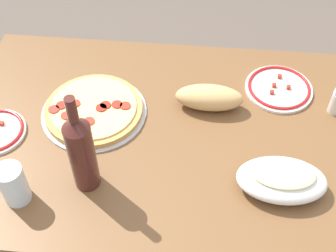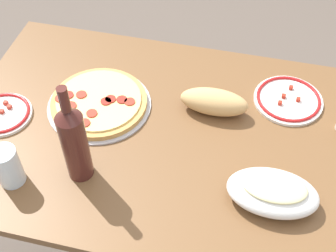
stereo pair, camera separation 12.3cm
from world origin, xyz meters
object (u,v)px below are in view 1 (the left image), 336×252
pepperoni_pizza (94,110)px  water_glass (13,184)px  wine_bottle (81,152)px  side_plate_near (279,88)px  bread_loaf (209,98)px  baked_pasta_dish (282,179)px  dining_table (168,158)px

pepperoni_pizza → water_glass: size_ratio=2.68×
pepperoni_pizza → wine_bottle: (0.03, -0.25, 0.12)m
pepperoni_pizza → side_plate_near: pepperoni_pizza is taller
pepperoni_pizza → bread_loaf: size_ratio=1.55×
wine_bottle → bread_loaf: 0.46m
side_plate_near → baked_pasta_dish: bearing=-93.2°
pepperoni_pizza → wine_bottle: bearing=-82.2°
water_glass → bread_loaf: water_glass is taller
pepperoni_pizza → bread_loaf: 0.36m
wine_bottle → water_glass: (-0.17, -0.07, -0.07)m
bread_loaf → pepperoni_pizza: bearing=-170.0°
wine_bottle → bread_loaf: bearing=44.9°
side_plate_near → bread_loaf: bearing=-156.8°
water_glass → side_plate_near: 0.86m
baked_pasta_dish → pepperoni_pizza: bearing=158.1°
baked_pasta_dish → side_plate_near: baked_pasta_dish is taller
dining_table → pepperoni_pizza: (-0.24, 0.06, 0.14)m
baked_pasta_dish → dining_table: bearing=152.6°
wine_bottle → water_glass: wine_bottle is taller
wine_bottle → dining_table: bearing=44.3°
dining_table → bread_loaf: bearing=45.8°
pepperoni_pizza → water_glass: (-0.14, -0.32, 0.05)m
water_glass → bread_loaf: 0.62m
baked_pasta_dish → water_glass: size_ratio=1.98×
baked_pasta_dish → side_plate_near: size_ratio=1.11×
baked_pasta_dish → bread_loaf: bearing=125.4°
pepperoni_pizza → baked_pasta_dish: bearing=-21.9°
dining_table → side_plate_near: side_plate_near is taller
pepperoni_pizza → water_glass: bearing=-113.3°
baked_pasta_dish → bread_loaf: (-0.20, 0.28, -0.00)m
pepperoni_pizza → side_plate_near: (0.57, 0.16, -0.01)m
water_glass → side_plate_near: bearing=33.8°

